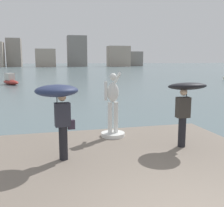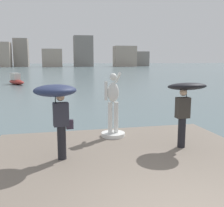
% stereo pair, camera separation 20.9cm
% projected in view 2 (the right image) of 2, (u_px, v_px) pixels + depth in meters
% --- Properties ---
extents(ground_plane, '(400.00, 400.00, 0.00)m').
position_uv_depth(ground_plane, '(64.00, 79.00, 42.65)').
color(ground_plane, slate).
extents(pier, '(7.25, 9.07, 0.40)m').
position_uv_depth(pier, '(147.00, 192.00, 5.59)').
color(pier, slate).
rests_on(pier, ground).
extents(statue_white_figure, '(0.79, 0.96, 2.14)m').
position_uv_depth(statue_white_figure, '(113.00, 112.00, 8.85)').
color(statue_white_figure, white).
rests_on(statue_white_figure, pier).
extents(onlooker_left, '(1.17, 1.17, 1.95)m').
position_uv_depth(onlooker_left, '(57.00, 99.00, 6.66)').
color(onlooker_left, black).
rests_on(onlooker_left, pier).
extents(onlooker_right, '(1.09, 1.10, 1.95)m').
position_uv_depth(onlooker_right, '(185.00, 95.00, 7.66)').
color(onlooker_right, black).
rests_on(onlooker_right, pier).
extents(boat_leftward, '(2.63, 3.39, 1.37)m').
position_uv_depth(boat_leftward, '(16.00, 81.00, 32.35)').
color(boat_leftward, '#9E2D28').
rests_on(boat_leftward, ground).
extents(distant_skyline, '(91.20, 14.28, 13.68)m').
position_uv_depth(distant_skyline, '(66.00, 55.00, 119.15)').
color(distant_skyline, gray).
rests_on(distant_skyline, ground).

